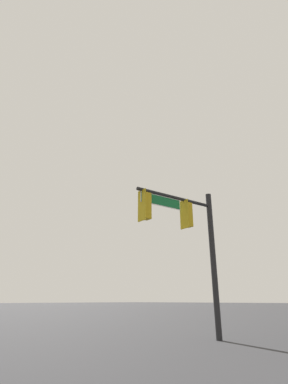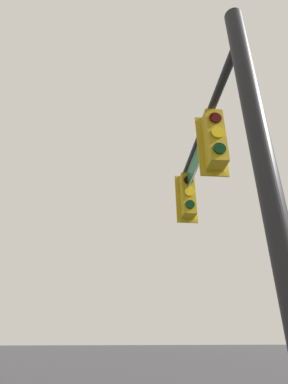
% 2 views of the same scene
% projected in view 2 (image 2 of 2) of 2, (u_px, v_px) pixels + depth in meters
% --- Properties ---
extents(signal_pole_near, '(4.24, 1.22, 6.45)m').
position_uv_depth(signal_pole_near, '(223.00, 177.00, 4.84)').
color(signal_pole_near, black).
rests_on(signal_pole_near, ground_plane).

